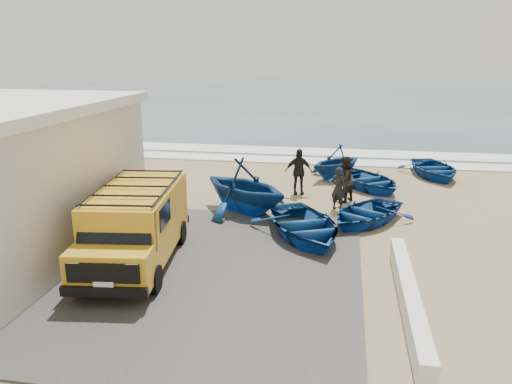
{
  "coord_description": "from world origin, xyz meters",
  "views": [
    {
      "loc": [
        3.38,
        -13.67,
        5.71
      ],
      "look_at": [
        0.63,
        1.71,
        1.2
      ],
      "focal_mm": 35.0,
      "sensor_mm": 36.0,
      "label": 1
    }
  ],
  "objects_px": {
    "fisherman_front": "(338,189)",
    "fisherman_middle": "(344,179)",
    "parapet": "(409,297)",
    "boat_near_right": "(365,213)",
    "van": "(136,223)",
    "boat_mid_right": "(369,180)",
    "boat_mid_left": "(244,186)",
    "boat_far_left": "(337,162)",
    "fisherman_back": "(298,172)",
    "boat_near_left": "(304,225)",
    "boat_far_right": "(434,169)"
  },
  "relations": [
    {
      "from": "fisherman_front",
      "to": "fisherman_middle",
      "type": "distance_m",
      "value": 1.12
    },
    {
      "from": "parapet",
      "to": "boat_near_right",
      "type": "bearing_deg",
      "value": 97.86
    },
    {
      "from": "fisherman_middle",
      "to": "van",
      "type": "bearing_deg",
      "value": -1.82
    },
    {
      "from": "boat_mid_right",
      "to": "van",
      "type": "bearing_deg",
      "value": -159.52
    },
    {
      "from": "boat_mid_left",
      "to": "boat_far_left",
      "type": "distance_m",
      "value": 6.34
    },
    {
      "from": "fisherman_front",
      "to": "fisherman_back",
      "type": "xyz_separation_m",
      "value": [
        -1.63,
        1.86,
        0.12
      ]
    },
    {
      "from": "boat_near_left",
      "to": "fisherman_middle",
      "type": "bearing_deg",
      "value": 49.81
    },
    {
      "from": "boat_far_left",
      "to": "fisherman_back",
      "type": "height_order",
      "value": "fisherman_back"
    },
    {
      "from": "boat_near_left",
      "to": "boat_mid_left",
      "type": "xyz_separation_m",
      "value": [
        -2.32,
        2.18,
        0.57
      ]
    },
    {
      "from": "van",
      "to": "boat_near_right",
      "type": "bearing_deg",
      "value": 28.08
    },
    {
      "from": "fisherman_middle",
      "to": "fisherman_back",
      "type": "height_order",
      "value": "fisherman_back"
    },
    {
      "from": "boat_near_left",
      "to": "boat_mid_right",
      "type": "bearing_deg",
      "value": 46.19
    },
    {
      "from": "boat_far_right",
      "to": "van",
      "type": "bearing_deg",
      "value": -141.47
    },
    {
      "from": "boat_near_right",
      "to": "fisherman_back",
      "type": "height_order",
      "value": "fisherman_back"
    },
    {
      "from": "van",
      "to": "boat_near_left",
      "type": "distance_m",
      "value": 5.16
    },
    {
      "from": "parapet",
      "to": "boat_near_right",
      "type": "distance_m",
      "value": 5.78
    },
    {
      "from": "parapet",
      "to": "boat_far_left",
      "type": "bearing_deg",
      "value": 99.28
    },
    {
      "from": "boat_mid_left",
      "to": "fisherman_back",
      "type": "distance_m",
      "value": 3.18
    },
    {
      "from": "boat_near_right",
      "to": "boat_far_left",
      "type": "relative_size",
      "value": 1.17
    },
    {
      "from": "parapet",
      "to": "van",
      "type": "height_order",
      "value": "van"
    },
    {
      "from": "boat_mid_left",
      "to": "boat_far_left",
      "type": "height_order",
      "value": "boat_mid_left"
    },
    {
      "from": "parapet",
      "to": "fisherman_back",
      "type": "height_order",
      "value": "fisherman_back"
    },
    {
      "from": "fisherman_back",
      "to": "boat_far_right",
      "type": "bearing_deg",
      "value": 19.43
    },
    {
      "from": "boat_mid_left",
      "to": "fisherman_front",
      "type": "distance_m",
      "value": 3.42
    },
    {
      "from": "parapet",
      "to": "boat_mid_right",
      "type": "xyz_separation_m",
      "value": [
        -0.52,
        10.13,
        0.1
      ]
    },
    {
      "from": "fisherman_front",
      "to": "fisherman_back",
      "type": "distance_m",
      "value": 2.48
    },
    {
      "from": "boat_near_right",
      "to": "boat_far_left",
      "type": "xyz_separation_m",
      "value": [
        -1.11,
        5.94,
        0.42
      ]
    },
    {
      "from": "boat_near_right",
      "to": "parapet",
      "type": "bearing_deg",
      "value": -49.47
    },
    {
      "from": "boat_mid_left",
      "to": "fisherman_front",
      "type": "height_order",
      "value": "boat_mid_left"
    },
    {
      "from": "boat_near_left",
      "to": "fisherman_back",
      "type": "xyz_separation_m",
      "value": [
        -0.64,
        4.87,
        0.52
      ]
    },
    {
      "from": "boat_mid_left",
      "to": "fisherman_back",
      "type": "bearing_deg",
      "value": 1.63
    },
    {
      "from": "boat_near_right",
      "to": "boat_near_left",
      "type": "bearing_deg",
      "value": -105.47
    },
    {
      "from": "boat_mid_right",
      "to": "boat_mid_left",
      "type": "bearing_deg",
      "value": -171.78
    },
    {
      "from": "parapet",
      "to": "boat_near_left",
      "type": "xyz_separation_m",
      "value": [
        -2.73,
        3.98,
        0.14
      ]
    },
    {
      "from": "boat_near_left",
      "to": "fisherman_front",
      "type": "height_order",
      "value": "fisherman_front"
    },
    {
      "from": "van",
      "to": "fisherman_front",
      "type": "xyz_separation_m",
      "value": [
        5.33,
        5.7,
        -0.35
      ]
    },
    {
      "from": "boat_far_left",
      "to": "boat_far_right",
      "type": "xyz_separation_m",
      "value": [
        4.42,
        1.08,
        -0.39
      ]
    },
    {
      "from": "boat_mid_left",
      "to": "fisherman_middle",
      "type": "height_order",
      "value": "boat_mid_left"
    },
    {
      "from": "boat_far_left",
      "to": "boat_far_right",
      "type": "relative_size",
      "value": 0.8
    },
    {
      "from": "boat_far_left",
      "to": "boat_far_right",
      "type": "height_order",
      "value": "boat_far_left"
    },
    {
      "from": "boat_mid_left",
      "to": "parapet",
      "type": "bearing_deg",
      "value": -107.0
    },
    {
      "from": "fisherman_back",
      "to": "parapet",
      "type": "bearing_deg",
      "value": -83.21
    },
    {
      "from": "boat_near_left",
      "to": "boat_mid_right",
      "type": "xyz_separation_m",
      "value": [
        2.22,
        6.15,
        -0.04
      ]
    },
    {
      "from": "boat_mid_left",
      "to": "fisherman_back",
      "type": "relative_size",
      "value": 2.01
    },
    {
      "from": "parapet",
      "to": "fisherman_back",
      "type": "distance_m",
      "value": 9.49
    },
    {
      "from": "parapet",
      "to": "van",
      "type": "xyz_separation_m",
      "value": [
        -7.06,
        1.29,
        0.89
      ]
    },
    {
      "from": "boat_mid_left",
      "to": "boat_mid_right",
      "type": "xyz_separation_m",
      "value": [
        4.54,
        3.98,
        -0.61
      ]
    },
    {
      "from": "fisherman_middle",
      "to": "fisherman_front",
      "type": "bearing_deg",
      "value": 26.96
    },
    {
      "from": "boat_near_left",
      "to": "fisherman_back",
      "type": "height_order",
      "value": "fisherman_back"
    },
    {
      "from": "fisherman_back",
      "to": "fisherman_front",
      "type": "bearing_deg",
      "value": -62.87
    }
  ]
}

